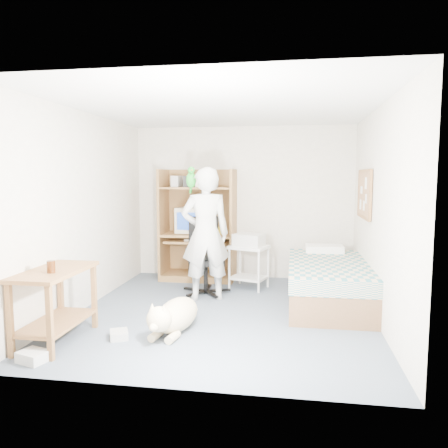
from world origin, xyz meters
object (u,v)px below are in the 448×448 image
(office_chair, at_px, (205,266))
(person, at_px, (206,234))
(computer_hutch, at_px, (199,229))
(printer_cart, at_px, (249,260))
(side_desk, at_px, (55,294))
(dog, at_px, (175,315))
(bed, at_px, (328,282))

(office_chair, relative_size, person, 0.60)
(computer_hutch, height_order, person, person)
(printer_cart, bearing_deg, person, -110.14)
(side_desk, bearing_deg, dog, 21.80)
(side_desk, height_order, dog, side_desk)
(dog, bearing_deg, bed, 47.76)
(computer_hutch, distance_m, dog, 2.58)
(computer_hutch, bearing_deg, bed, -29.29)
(computer_hutch, bearing_deg, printer_cart, -29.28)
(dog, height_order, printer_cart, printer_cart)
(computer_hutch, xyz_separation_m, side_desk, (-0.85, -2.94, -0.33))
(side_desk, relative_size, office_chair, 0.92)
(side_desk, xyz_separation_m, dog, (1.12, 0.45, -0.31))
(computer_hutch, distance_m, office_chair, 1.00)
(person, bearing_deg, office_chair, -96.40)
(computer_hutch, relative_size, bed, 0.89)
(bed, distance_m, office_chair, 1.74)
(side_desk, height_order, office_chair, office_chair)
(side_desk, relative_size, printer_cart, 1.54)
(bed, bearing_deg, side_desk, -147.50)
(side_desk, bearing_deg, bed, 32.50)
(office_chair, height_order, printer_cart, office_chair)
(office_chair, xyz_separation_m, printer_cart, (0.60, 0.36, 0.04))
(printer_cart, bearing_deg, dog, -88.78)
(person, bearing_deg, bed, 162.24)
(printer_cart, bearing_deg, bed, -11.17)
(office_chair, xyz_separation_m, person, (0.07, -0.31, 0.52))
(dog, bearing_deg, computer_hutch, 105.67)
(computer_hutch, bearing_deg, dog, -83.73)
(bed, bearing_deg, printer_cart, 150.71)
(side_desk, bearing_deg, printer_cart, 54.72)
(computer_hutch, bearing_deg, side_desk, -106.14)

